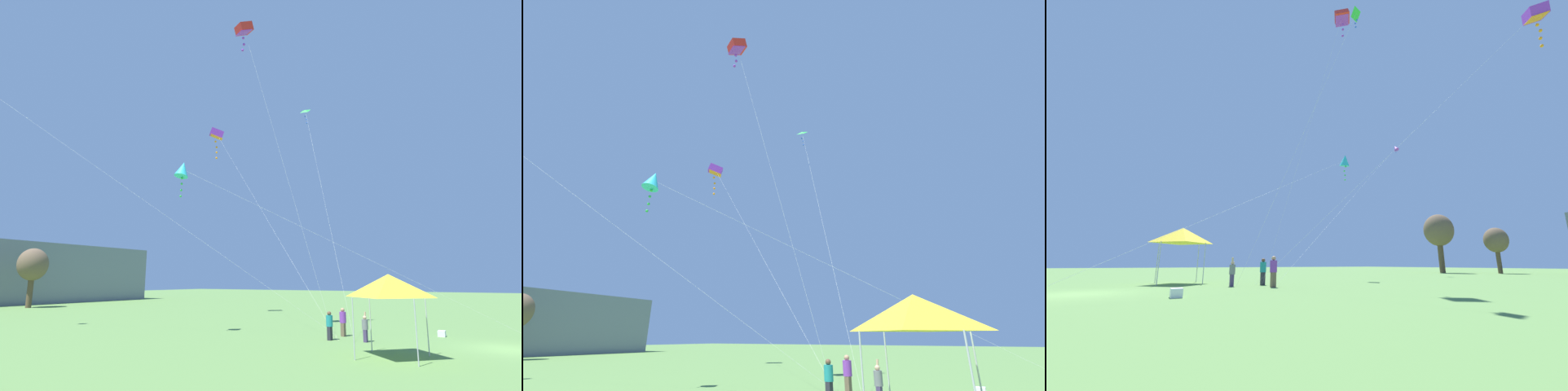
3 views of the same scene
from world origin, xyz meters
The scene contains 12 objects.
ground_plane centered at (0.00, 0.00, 0.00)m, with size 220.00×220.00×0.00m, color #5B8442.
distant_building centered at (14.01, 67.19, 4.58)m, with size 34.24×15.82×9.15m, color slate.
tree_near_right centered at (5.75, 53.56, 5.45)m, with size 3.80×3.80×7.67m.
festival_tent centered at (-5.50, 4.67, 3.24)m, with size 3.02×3.02×3.78m.
cooler_box centered at (3.54, 3.74, 0.18)m, with size 0.59×0.44×0.36m, color white.
person_grey_shirt centered at (-1.28, 7.20, 0.82)m, with size 0.35×0.35×1.69m.
person_teal_shirt centered at (-1.59, 9.26, 0.90)m, with size 0.39×0.39×1.66m.
person_purple_shirt centered at (0.44, 9.14, 0.95)m, with size 0.41×0.41×1.75m.
kite_green_delta_0 centered at (4.00, 12.98, 17.30)m, with size 6.34×5.84×17.92m.
kite_red_box_2 centered at (-1.16, 15.90, 23.26)m, with size 1.71×7.63×23.93m.
kite_purple_box_3 centered at (9.10, 26.24, 19.58)m, with size 11.64×18.51×20.34m.
kite_cyan_diamond_4 centered at (-4.86, 18.46, 11.05)m, with size 11.01×20.27×11.73m.
Camera 1 is at (-25.55, -0.22, 3.50)m, focal length 28.00 mm.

